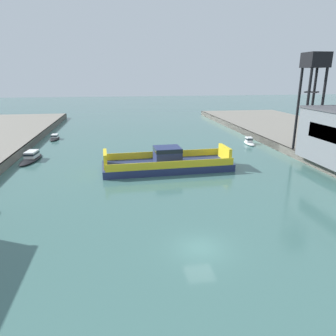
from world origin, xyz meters
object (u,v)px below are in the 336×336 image
(moored_boat_near_left, at_px, (55,138))
(crane_tower, at_px, (314,74))
(moored_boat_mid_left, at_px, (31,157))
(moored_boat_near_right, at_px, (249,142))
(chain_ferry, at_px, (167,163))

(moored_boat_near_left, height_order, crane_tower, crane_tower)
(moored_boat_near_left, bearing_deg, crane_tower, -27.60)
(moored_boat_near_left, height_order, moored_boat_mid_left, moored_boat_mid_left)
(moored_boat_near_left, relative_size, moored_boat_mid_left, 0.67)
(moored_boat_mid_left, relative_size, crane_tower, 0.52)
(moored_boat_near_left, height_order, moored_boat_near_right, moored_boat_near_right)
(moored_boat_mid_left, distance_m, crane_tower, 50.02)
(chain_ferry, relative_size, moored_boat_near_right, 4.09)
(moored_boat_mid_left, bearing_deg, moored_boat_near_right, 8.74)
(crane_tower, bearing_deg, chain_ferry, -173.11)
(moored_boat_near_left, xyz_separation_m, moored_boat_mid_left, (-0.57, -18.54, 0.17))
(moored_boat_near_left, relative_size, moored_boat_near_right, 1.14)
(moored_boat_near_left, bearing_deg, chain_ferry, -51.51)
(chain_ferry, distance_m, moored_boat_near_left, 35.36)
(moored_boat_near_right, distance_m, crane_tower, 19.39)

